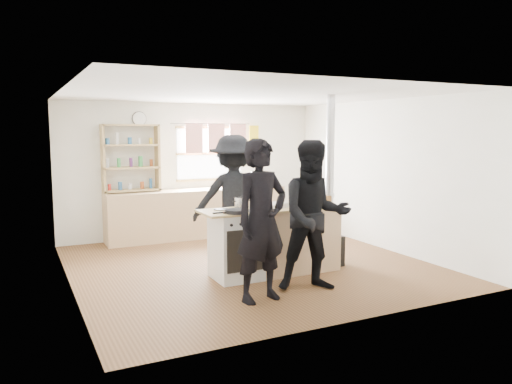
# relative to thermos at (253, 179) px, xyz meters

# --- Properties ---
(ground) EXTENTS (5.00, 5.00, 0.01)m
(ground) POSITION_rel_thermos_xyz_m (-1.15, -2.22, -1.05)
(ground) COLOR brown
(ground) RESTS_ON ground
(back_counter) EXTENTS (3.40, 0.55, 0.90)m
(back_counter) POSITION_rel_thermos_xyz_m (-1.15, 0.00, -0.60)
(back_counter) COLOR tan
(back_counter) RESTS_ON ground
(shelving_unit) EXTENTS (1.00, 0.28, 1.20)m
(shelving_unit) POSITION_rel_thermos_xyz_m (-2.35, 0.12, 0.47)
(shelving_unit) COLOR tan
(shelving_unit) RESTS_ON back_counter
(thermos) EXTENTS (0.10, 0.10, 0.29)m
(thermos) POSITION_rel_thermos_xyz_m (0.00, 0.00, 0.00)
(thermos) COLOR silver
(thermos) RESTS_ON back_counter
(cooking_island) EXTENTS (1.97, 0.64, 0.93)m
(cooking_island) POSITION_rel_thermos_xyz_m (-1.00, -2.77, -0.58)
(cooking_island) COLOR silver
(cooking_island) RESTS_ON ground
(skillet_greens) EXTENTS (0.30, 0.30, 0.05)m
(skillet_greens) POSITION_rel_thermos_xyz_m (-1.69, -2.98, -0.09)
(skillet_greens) COLOR black
(skillet_greens) RESTS_ON cooking_island
(roast_tray) EXTENTS (0.42, 0.35, 0.07)m
(roast_tray) POSITION_rel_thermos_xyz_m (-1.05, -2.82, -0.08)
(roast_tray) COLOR silver
(roast_tray) RESTS_ON cooking_island
(stockpot_stove) EXTENTS (0.20, 0.20, 0.17)m
(stockpot_stove) POSITION_rel_thermos_xyz_m (-1.43, -2.58, -0.04)
(stockpot_stove) COLOR #B0B0B2
(stockpot_stove) RESTS_ON cooking_island
(stockpot_counter) EXTENTS (0.29, 0.29, 0.21)m
(stockpot_counter) POSITION_rel_thermos_xyz_m (-0.59, -2.75, -0.02)
(stockpot_counter) COLOR #B6B6B8
(stockpot_counter) RESTS_ON cooking_island
(bread_board) EXTENTS (0.34, 0.30, 0.12)m
(bread_board) POSITION_rel_thermos_xyz_m (-0.22, -2.79, -0.06)
(bread_board) COLOR tan
(bread_board) RESTS_ON cooking_island
(flue_heater) EXTENTS (0.35, 0.35, 2.50)m
(flue_heater) POSITION_rel_thermos_xyz_m (-0.09, -2.75, -0.38)
(flue_heater) COLOR black
(flue_heater) RESTS_ON ground
(person_near_left) EXTENTS (0.76, 0.57, 1.90)m
(person_near_left) POSITION_rel_thermos_xyz_m (-1.68, -3.70, -0.10)
(person_near_left) COLOR black
(person_near_left) RESTS_ON ground
(person_near_right) EXTENTS (1.09, 0.96, 1.87)m
(person_near_right) POSITION_rel_thermos_xyz_m (-0.91, -3.63, -0.11)
(person_near_right) COLOR black
(person_near_right) RESTS_ON ground
(person_far) EXTENTS (1.40, 1.06, 1.92)m
(person_far) POSITION_rel_thermos_xyz_m (-1.22, -1.83, -0.08)
(person_far) COLOR black
(person_far) RESTS_ON ground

